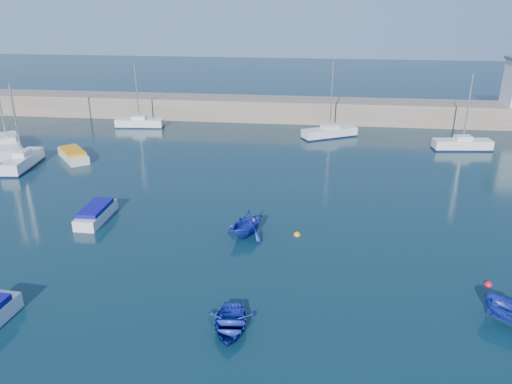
# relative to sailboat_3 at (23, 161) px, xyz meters

# --- Properties ---
(back_wall) EXTENTS (96.00, 4.50, 2.60)m
(back_wall) POSITION_rel_sailboat_3_xyz_m (22.87, 21.23, 0.67)
(back_wall) COLOR #7D6D5F
(back_wall) RESTS_ON ground
(sailboat_3) EXTENTS (2.15, 5.73, 7.56)m
(sailboat_3) POSITION_rel_sailboat_3_xyz_m (0.00, 0.00, 0.00)
(sailboat_3) COLOR silver
(sailboat_3) RESTS_ON ground
(sailboat_4) EXTENTS (6.33, 7.53, 10.07)m
(sailboat_4) POSITION_rel_sailboat_3_xyz_m (-4.16, 4.34, 0.01)
(sailboat_4) COLOR silver
(sailboat_4) RESTS_ON ground
(sailboat_5) EXTENTS (5.61, 1.95, 7.33)m
(sailboat_5) POSITION_rel_sailboat_3_xyz_m (5.51, 15.39, -0.08)
(sailboat_5) COLOR silver
(sailboat_5) RESTS_ON ground
(sailboat_6) EXTENTS (6.18, 4.48, 8.03)m
(sailboat_6) POSITION_rel_sailboat_3_xyz_m (27.64, 13.77, -0.08)
(sailboat_6) COLOR silver
(sailboat_6) RESTS_ON ground
(sailboat_7) EXTENTS (5.84, 2.25, 7.57)m
(sailboat_7) POSITION_rel_sailboat_3_xyz_m (40.84, 10.68, -0.06)
(sailboat_7) COLOR silver
(sailboat_7) RESTS_ON ground
(motorboat_1) EXTENTS (1.47, 4.20, 1.03)m
(motorboat_1) POSITION_rel_sailboat_3_xyz_m (11.23, -9.90, -0.15)
(motorboat_1) COLOR silver
(motorboat_1) RESTS_ON ground
(motorboat_2) EXTENTS (4.43, 4.77, 1.00)m
(motorboat_2) POSITION_rel_sailboat_3_xyz_m (3.37, 2.83, -0.17)
(motorboat_2) COLOR silver
(motorboat_2) RESTS_ON ground
(dinghy_center) EXTENTS (2.57, 3.42, 0.67)m
(dinghy_center) POSITION_rel_sailboat_3_xyz_m (22.57, -20.89, -0.30)
(dinghy_center) COLOR #16289C
(dinghy_center) RESTS_ON ground
(dinghy_left) EXTENTS (4.08, 4.23, 1.71)m
(dinghy_left) POSITION_rel_sailboat_3_xyz_m (21.95, -11.02, 0.22)
(dinghy_left) COLOR #16289C
(dinghy_left) RESTS_ON ground
(buoy_1) EXTENTS (0.44, 0.44, 0.44)m
(buoy_1) POSITION_rel_sailboat_3_xyz_m (35.81, -15.33, -0.63)
(buoy_1) COLOR red
(buoy_1) RESTS_ON ground
(buoy_3) EXTENTS (0.45, 0.45, 0.45)m
(buoy_3) POSITION_rel_sailboat_3_xyz_m (25.24, -10.60, -0.63)
(buoy_3) COLOR orange
(buoy_3) RESTS_ON ground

